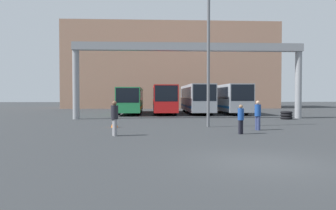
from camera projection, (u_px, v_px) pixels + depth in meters
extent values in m
plane|color=#2D3033|center=(262.00, 163.00, 10.24)|extent=(200.00, 200.00, 0.00)
cube|color=tan|center=(170.00, 68.00, 58.85)|extent=(36.00, 12.00, 14.31)
cylinder|color=gray|center=(76.00, 85.00, 29.24)|extent=(0.60, 0.60, 6.18)
cylinder|color=gray|center=(298.00, 85.00, 30.30)|extent=(0.60, 0.60, 6.18)
cube|color=gray|center=(189.00, 47.00, 29.67)|extent=(20.95, 0.80, 0.70)
cube|color=#268C4C|center=(131.00, 99.00, 38.23)|extent=(2.50, 11.37, 2.63)
cube|color=black|center=(127.00, 95.00, 32.56)|extent=(2.30, 0.06, 1.47)
cube|color=black|center=(131.00, 95.00, 38.22)|extent=(2.53, 9.66, 1.10)
cube|color=orange|center=(131.00, 107.00, 38.25)|extent=(2.53, 10.80, 0.24)
cylinder|color=black|center=(119.00, 111.00, 35.03)|extent=(0.28, 1.02, 1.02)
cylinder|color=black|center=(139.00, 111.00, 35.14)|extent=(0.28, 1.02, 1.02)
cylinder|color=black|center=(124.00, 108.00, 41.38)|extent=(0.28, 1.02, 1.02)
cylinder|color=black|center=(141.00, 108.00, 41.50)|extent=(0.28, 1.02, 1.02)
cube|color=red|center=(164.00, 98.00, 38.72)|extent=(2.51, 11.97, 2.89)
cube|color=black|center=(166.00, 93.00, 32.76)|extent=(2.31, 0.06, 1.62)
cube|color=black|center=(164.00, 94.00, 38.71)|extent=(2.54, 10.17, 1.21)
cube|color=#1966B2|center=(164.00, 106.00, 38.75)|extent=(2.54, 11.37, 0.24)
cylinder|color=black|center=(155.00, 110.00, 35.36)|extent=(0.28, 1.04, 1.04)
cylinder|color=black|center=(175.00, 110.00, 35.47)|extent=(0.28, 1.04, 1.04)
cylinder|color=black|center=(154.00, 108.00, 42.05)|extent=(0.28, 1.04, 1.04)
cylinder|color=black|center=(171.00, 108.00, 42.16)|extent=(0.28, 1.04, 1.04)
cube|color=#999EA5|center=(196.00, 98.00, 39.06)|extent=(2.58, 12.23, 2.99)
cube|color=black|center=(205.00, 93.00, 32.96)|extent=(2.37, 0.06, 1.68)
cube|color=black|center=(196.00, 93.00, 39.04)|extent=(2.61, 10.40, 1.26)
cube|color=#1966B2|center=(196.00, 106.00, 39.08)|extent=(2.61, 11.62, 0.24)
cylinder|color=black|center=(190.00, 110.00, 35.62)|extent=(0.28, 0.99, 0.99)
cylinder|color=black|center=(211.00, 110.00, 35.74)|extent=(0.28, 0.99, 0.99)
cylinder|color=black|center=(184.00, 108.00, 42.46)|extent=(0.28, 0.99, 0.99)
cylinder|color=black|center=(201.00, 108.00, 42.57)|extent=(0.28, 0.99, 0.99)
cube|color=#999EA5|center=(229.00, 98.00, 38.90)|extent=(2.58, 11.51, 3.00)
cube|color=black|center=(243.00, 93.00, 33.16)|extent=(2.38, 0.06, 1.68)
cube|color=black|center=(229.00, 93.00, 38.88)|extent=(2.61, 9.78, 1.26)
cube|color=#1966B2|center=(229.00, 106.00, 38.92)|extent=(2.61, 10.93, 0.24)
cylinder|color=black|center=(226.00, 110.00, 35.66)|extent=(0.28, 0.99, 0.99)
cylinder|color=black|center=(246.00, 110.00, 35.78)|extent=(0.28, 0.99, 0.99)
cylinder|color=black|center=(214.00, 108.00, 42.09)|extent=(0.28, 0.99, 0.99)
cylinder|color=black|center=(232.00, 108.00, 42.21)|extent=(0.28, 0.99, 0.99)
cylinder|color=navy|center=(259.00, 123.00, 19.83)|extent=(0.20, 0.20, 0.85)
cylinder|color=navy|center=(257.00, 123.00, 19.98)|extent=(0.20, 0.20, 0.85)
cylinder|color=navy|center=(258.00, 110.00, 19.89)|extent=(0.37, 0.37, 0.71)
sphere|color=tan|center=(258.00, 103.00, 19.87)|extent=(0.23, 0.23, 0.23)
cylinder|color=black|center=(240.00, 127.00, 17.84)|extent=(0.18, 0.18, 0.77)
cylinder|color=black|center=(242.00, 127.00, 17.94)|extent=(0.18, 0.18, 0.77)
cylinder|color=navy|center=(241.00, 114.00, 17.87)|extent=(0.33, 0.33, 0.64)
sphere|color=#8C6647|center=(241.00, 107.00, 17.86)|extent=(0.21, 0.21, 0.21)
cylinder|color=gray|center=(115.00, 128.00, 16.98)|extent=(0.20, 0.20, 0.87)
cylinder|color=gray|center=(114.00, 127.00, 17.13)|extent=(0.20, 0.20, 0.87)
cylinder|color=black|center=(115.00, 112.00, 17.03)|extent=(0.38, 0.38, 0.72)
sphere|color=brown|center=(115.00, 103.00, 17.02)|extent=(0.24, 0.24, 0.24)
cone|color=orange|center=(114.00, 122.00, 21.63)|extent=(0.45, 0.45, 0.70)
torus|color=black|center=(286.00, 118.00, 29.19)|extent=(1.04, 1.04, 0.24)
torus|color=black|center=(286.00, 115.00, 29.19)|extent=(1.04, 1.04, 0.24)
torus|color=black|center=(286.00, 113.00, 29.18)|extent=(1.04, 1.04, 0.24)
cylinder|color=#595B60|center=(208.00, 64.00, 21.80)|extent=(0.20, 0.20, 8.46)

